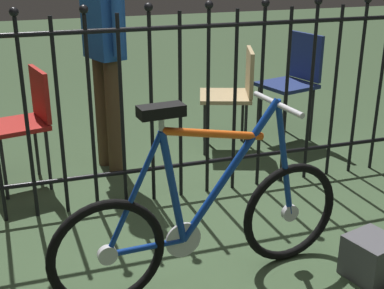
{
  "coord_description": "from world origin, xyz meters",
  "views": [
    {
      "loc": [
        -0.91,
        -2.33,
        1.57
      ],
      "look_at": [
        -0.08,
        0.21,
        0.55
      ],
      "focal_mm": 49.05,
      "sensor_mm": 36.0,
      "label": 1
    }
  ],
  "objects_px": {
    "bicycle": "(205,222)",
    "display_crate": "(371,257)",
    "chair_red": "(27,116)",
    "person_visitor": "(104,35)",
    "chair_navy": "(294,76)",
    "chair_tan": "(235,89)"
  },
  "relations": [
    {
      "from": "chair_red",
      "to": "person_visitor",
      "type": "bearing_deg",
      "value": 13.39
    },
    {
      "from": "bicycle",
      "to": "chair_tan",
      "type": "height_order",
      "value": "bicycle"
    },
    {
      "from": "chair_red",
      "to": "display_crate",
      "type": "distance_m",
      "value": 2.31
    },
    {
      "from": "chair_red",
      "to": "person_visitor",
      "type": "xyz_separation_m",
      "value": [
        0.56,
        0.13,
        0.49
      ]
    },
    {
      "from": "bicycle",
      "to": "display_crate",
      "type": "xyz_separation_m",
      "value": [
        0.8,
        -0.22,
        -0.22
      ]
    },
    {
      "from": "person_visitor",
      "to": "chair_navy",
      "type": "bearing_deg",
      "value": 5.95
    },
    {
      "from": "chair_navy",
      "to": "chair_red",
      "type": "relative_size",
      "value": 1.1
    },
    {
      "from": "chair_navy",
      "to": "display_crate",
      "type": "height_order",
      "value": "chair_navy"
    },
    {
      "from": "chair_red",
      "to": "display_crate",
      "type": "relative_size",
      "value": 3.59
    },
    {
      "from": "chair_tan",
      "to": "chair_navy",
      "type": "distance_m",
      "value": 0.57
    },
    {
      "from": "bicycle",
      "to": "display_crate",
      "type": "relative_size",
      "value": 6.73
    },
    {
      "from": "chair_tan",
      "to": "chair_navy",
      "type": "xyz_separation_m",
      "value": [
        0.57,
        0.08,
        0.05
      ]
    },
    {
      "from": "chair_red",
      "to": "display_crate",
      "type": "bearing_deg",
      "value": -46.61
    },
    {
      "from": "chair_tan",
      "to": "bicycle",
      "type": "bearing_deg",
      "value": -116.65
    },
    {
      "from": "chair_tan",
      "to": "display_crate",
      "type": "xyz_separation_m",
      "value": [
        -0.02,
        -1.87,
        -0.39
      ]
    },
    {
      "from": "bicycle",
      "to": "chair_navy",
      "type": "height_order",
      "value": "bicycle"
    },
    {
      "from": "chair_navy",
      "to": "chair_tan",
      "type": "bearing_deg",
      "value": -171.75
    },
    {
      "from": "chair_tan",
      "to": "chair_red",
      "type": "relative_size",
      "value": 1.01
    },
    {
      "from": "chair_tan",
      "to": "chair_navy",
      "type": "relative_size",
      "value": 0.91
    },
    {
      "from": "bicycle",
      "to": "chair_red",
      "type": "bearing_deg",
      "value": 118.0
    },
    {
      "from": "display_crate",
      "to": "chair_tan",
      "type": "bearing_deg",
      "value": 89.28
    },
    {
      "from": "chair_navy",
      "to": "chair_red",
      "type": "xyz_separation_m",
      "value": [
        -2.16,
        -0.3,
        -0.05
      ]
    }
  ]
}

